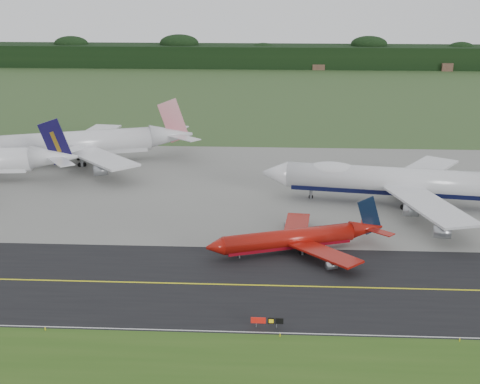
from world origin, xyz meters
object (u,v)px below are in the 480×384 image
(jet_red_737, at_px, (298,238))
(taxiway_sign, at_px, (267,321))
(jet_star_tail, at_px, (79,144))
(jet_ba_747, at_px, (400,181))

(jet_red_737, bearing_deg, taxiway_sign, -100.69)
(jet_red_737, xyz_separation_m, jet_star_tail, (-58.07, 58.38, 2.98))
(jet_red_737, bearing_deg, jet_ba_747, 50.06)
(jet_star_tail, xyz_separation_m, taxiway_sign, (52.60, -87.35, -4.49))
(jet_ba_747, bearing_deg, taxiway_sign, -116.93)
(jet_ba_747, xyz_separation_m, jet_star_tail, (-81.58, 30.31, 0.11))
(jet_ba_747, xyz_separation_m, jet_red_737, (-23.50, -28.07, -2.87))
(jet_red_737, bearing_deg, jet_star_tail, 134.85)
(jet_ba_747, relative_size, jet_star_tail, 1.03)
(jet_red_737, height_order, jet_star_tail, jet_star_tail)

